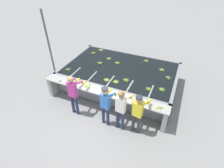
{
  "coord_description": "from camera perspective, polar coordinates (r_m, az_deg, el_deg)",
  "views": [
    {
      "loc": [
        2.37,
        -4.26,
        5.01
      ],
      "look_at": [
        0.0,
        1.13,
        0.64
      ],
      "focal_mm": 28.0,
      "sensor_mm": 36.0,
      "label": 1
    }
  ],
  "objects": [
    {
      "name": "ground_plane",
      "position": [
        6.99,
        -3.78,
        -9.32
      ],
      "size": [
        80.0,
        80.0,
        0.0
      ],
      "primitive_type": "plane",
      "color": "gray",
      "rests_on": "ground"
    },
    {
      "name": "wash_tank",
      "position": [
        8.12,
        2.58,
        2.42
      ],
      "size": [
        4.99,
        3.21,
        0.92
      ],
      "color": "gray",
      "rests_on": "ground"
    },
    {
      "name": "work_ledge",
      "position": [
        6.68,
        -3.14,
        -4.1
      ],
      "size": [
        4.99,
        0.45,
        0.92
      ],
      "color": "#9E9E99",
      "rests_on": "ground"
    },
    {
      "name": "worker_0",
      "position": [
        6.45,
        -12.56,
        -2.44
      ],
      "size": [
        0.45,
        0.73,
        1.72
      ],
      "color": "navy",
      "rests_on": "ground"
    },
    {
      "name": "worker_1",
      "position": [
        5.93,
        -2.06,
        -6.17
      ],
      "size": [
        0.48,
        0.74,
        1.63
      ],
      "color": "navy",
      "rests_on": "ground"
    },
    {
      "name": "worker_2",
      "position": [
        5.77,
        2.98,
        -7.43
      ],
      "size": [
        0.45,
        0.73,
        1.67
      ],
      "color": "navy",
      "rests_on": "ground"
    },
    {
      "name": "worker_3",
      "position": [
        5.76,
        8.46,
        -8.71
      ],
      "size": [
        0.48,
        0.74,
        1.58
      ],
      "color": "#38383D",
      "rests_on": "ground"
    },
    {
      "name": "banana_bunch_floating_0",
      "position": [
        8.25,
        1.74,
        6.94
      ],
      "size": [
        0.27,
        0.28,
        0.08
      ],
      "color": "#75A333",
      "rests_on": "wash_tank"
    },
    {
      "name": "banana_bunch_floating_1",
      "position": [
        7.98,
        -14.05,
        4.69
      ],
      "size": [
        0.23,
        0.23,
        0.08
      ],
      "color": "#93BC3D",
      "rests_on": "wash_tank"
    },
    {
      "name": "banana_bunch_floating_2",
      "position": [
        8.6,
        -1.02,
        8.3
      ],
      "size": [
        0.27,
        0.28,
        0.08
      ],
      "color": "#93BC3D",
      "rests_on": "wash_tank"
    },
    {
      "name": "banana_bunch_floating_3",
      "position": [
        9.21,
        -6.1,
        10.09
      ],
      "size": [
        0.28,
        0.27,
        0.08
      ],
      "color": "#75A333",
      "rests_on": "wash_tank"
    },
    {
      "name": "banana_bunch_floating_4",
      "position": [
        6.74,
        11.93,
        -1.58
      ],
      "size": [
        0.26,
        0.28,
        0.08
      ],
      "color": "#75A333",
      "rests_on": "wash_tank"
    },
    {
      "name": "banana_bunch_floating_5",
      "position": [
        7.56,
        17.88,
        1.99
      ],
      "size": [
        0.27,
        0.28,
        0.08
      ],
      "color": "#75A333",
      "rests_on": "wash_tank"
    },
    {
      "name": "banana_bunch_floating_6",
      "position": [
        6.96,
        1.29,
        0.74
      ],
      "size": [
        0.28,
        0.28,
        0.08
      ],
      "color": "#8CB738",
      "rests_on": "wash_tank"
    },
    {
      "name": "banana_bunch_floating_7",
      "position": [
        8.02,
        15.95,
        4.52
      ],
      "size": [
        0.27,
        0.28,
        0.08
      ],
      "color": "#9EC642",
      "rests_on": "wash_tank"
    },
    {
      "name": "banana_bunch_floating_8",
      "position": [
        7.08,
        4.66,
        1.31
      ],
      "size": [
        0.28,
        0.28,
        0.08
      ],
      "color": "#7FAD33",
      "rests_on": "wash_tank"
    },
    {
      "name": "banana_bunch_floating_9",
      "position": [
        8.26,
        -3.97,
        6.9
      ],
      "size": [
        0.28,
        0.27,
        0.08
      ],
      "color": "#93BC3D",
      "rests_on": "wash_tank"
    },
    {
      "name": "banana_bunch_floating_10",
      "position": [
        6.83,
        16.0,
        -1.71
      ],
      "size": [
        0.28,
        0.28,
        0.08
      ],
      "color": "#7FAD33",
      "rests_on": "wash_tank"
    },
    {
      "name": "banana_bunch_floating_11",
      "position": [
        9.47,
        -3.61,
        11.02
      ],
      "size": [
        0.28,
        0.28,
        0.08
      ],
      "color": "#9EC642",
      "rests_on": "wash_tank"
    },
    {
      "name": "banana_bunch_floating_12",
      "position": [
        8.57,
        11.17,
        7.44
      ],
      "size": [
        0.28,
        0.28,
        0.08
      ],
      "color": "#7FAD33",
      "rests_on": "wash_tank"
    },
    {
      "name": "banana_bunch_floating_13",
      "position": [
        7.07,
        -1.76,
        1.33
      ],
      "size": [
        0.28,
        0.28,
        0.08
      ],
      "color": "#93BC3D",
      "rests_on": "wash_tank"
    },
    {
      "name": "banana_bunch_ledge_0",
      "position": [
        6.81,
        -7.94,
        -0.55
      ],
      "size": [
        0.28,
        0.28,
        0.08
      ],
      "color": "#9EC642",
      "rests_on": "work_ledge"
    },
    {
      "name": "banana_bunch_ledge_1",
      "position": [
        6.13,
        7.89,
        -5.45
      ],
      "size": [
        0.27,
        0.28,
        0.08
      ],
      "color": "#93BC3D",
      "rests_on": "work_ledge"
    },
    {
      "name": "banana_bunch_ledge_2",
      "position": [
        6.04,
        15.25,
        -7.48
      ],
      "size": [
        0.27,
        0.27,
        0.08
      ],
      "color": "#8CB738",
      "rests_on": "work_ledge"
    },
    {
      "name": "knife_0",
      "position": [
        7.28,
        -16.05,
        0.83
      ],
      "size": [
        0.35,
        0.09,
        0.02
      ],
      "color": "silver",
      "rests_on": "work_ledge"
    },
    {
      "name": "support_post_left",
      "position": [
        8.96,
        -19.94,
        12.05
      ],
      "size": [
        0.09,
        0.09,
        3.2
      ],
      "color": "slate",
      "rests_on": "ground"
    }
  ]
}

